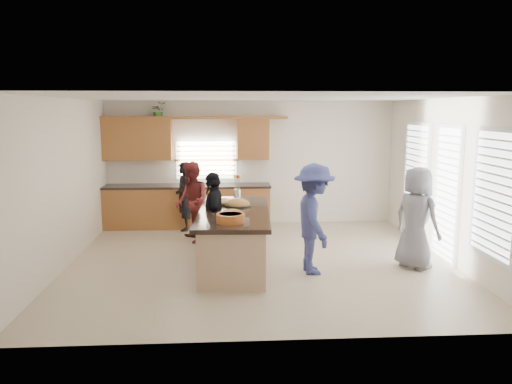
{
  "coord_description": "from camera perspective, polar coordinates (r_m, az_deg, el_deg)",
  "views": [
    {
      "loc": [
        -0.57,
        -8.33,
        2.61
      ],
      "look_at": [
        -0.03,
        0.45,
        1.15
      ],
      "focal_mm": 35.0,
      "sensor_mm": 36.0,
      "label": 1
    }
  ],
  "objects": [
    {
      "name": "woman_left_back",
      "position": [
        10.92,
        -8.23,
        -0.49
      ],
      "size": [
        0.47,
        0.61,
        1.49
      ],
      "primitive_type": "imported",
      "rotation": [
        0.0,
        0.0,
        -1.35
      ],
      "color": "black",
      "rests_on": "ground"
    },
    {
      "name": "right_wall_glazing",
      "position": [
        9.12,
        21.08,
        0.8
      ],
      "size": [
        0.06,
        4.0,
        2.25
      ],
      "color": "white",
      "rests_on": "ground"
    },
    {
      "name": "floor",
      "position": [
        8.75,
        0.37,
        -7.93
      ],
      "size": [
        6.5,
        6.5,
        0.0
      ],
      "primitive_type": "plane",
      "color": "#BEAD8D",
      "rests_on": "ground"
    },
    {
      "name": "woman_left_front",
      "position": [
        8.54,
        -4.86,
        -2.95
      ],
      "size": [
        0.41,
        0.93,
        1.57
      ],
      "primitive_type": "imported",
      "rotation": [
        0.0,
        0.0,
        -1.55
      ],
      "color": "black",
      "rests_on": "ground"
    },
    {
      "name": "flower_vase",
      "position": [
        9.33,
        -2.16,
        0.63
      ],
      "size": [
        0.14,
        0.14,
        0.45
      ],
      "color": "silver",
      "rests_on": "island"
    },
    {
      "name": "plate_stack",
      "position": [
        9.11,
        -2.46,
        -0.92
      ],
      "size": [
        0.19,
        0.19,
        0.05
      ],
      "primitive_type": "cylinder",
      "color": "#C69AE1",
      "rests_on": "island"
    },
    {
      "name": "room_shell",
      "position": [
        8.38,
        0.39,
        4.57
      ],
      "size": [
        6.52,
        6.02,
        2.81
      ],
      "color": "silver",
      "rests_on": "ground"
    },
    {
      "name": "potted_plant",
      "position": [
        11.24,
        -11.07,
        9.12
      ],
      "size": [
        0.4,
        0.37,
        0.37
      ],
      "primitive_type": "imported",
      "rotation": [
        0.0,
        0.0,
        0.31
      ],
      "color": "#3A772F",
      "rests_on": "back_cabinetry"
    },
    {
      "name": "island",
      "position": [
        8.41,
        -2.5,
        -5.46
      ],
      "size": [
        1.3,
        2.76,
        0.95
      ],
      "rotation": [
        0.0,
        0.0,
        -0.06
      ],
      "color": "tan",
      "rests_on": "ground"
    },
    {
      "name": "clear_cup",
      "position": [
        7.2,
        -1.07,
        -3.45
      ],
      "size": [
        0.09,
        0.09,
        0.11
      ],
      "primitive_type": "cylinder",
      "color": "white",
      "rests_on": "island"
    },
    {
      "name": "platter_front",
      "position": [
        7.85,
        -2.76,
        -2.6
      ],
      "size": [
        0.42,
        0.42,
        0.17
      ],
      "color": "black",
      "rests_on": "island"
    },
    {
      "name": "platter_back",
      "position": [
        8.89,
        -3.77,
        -1.18
      ],
      "size": [
        0.37,
        0.37,
        0.15
      ],
      "color": "black",
      "rests_on": "island"
    },
    {
      "name": "woman_right_back",
      "position": [
        8.01,
        6.65,
        -3.07
      ],
      "size": [
        0.71,
        1.18,
        1.77
      ],
      "primitive_type": "imported",
      "rotation": [
        0.0,
        0.0,
        1.62
      ],
      "color": "navy",
      "rests_on": "ground"
    },
    {
      "name": "salad_bowl",
      "position": [
        7.42,
        -2.93,
        -2.94
      ],
      "size": [
        0.42,
        0.42,
        0.13
      ],
      "color": "#C66124",
      "rests_on": "island"
    },
    {
      "name": "woman_right_front",
      "position": [
        8.63,
        17.86,
        -2.83
      ],
      "size": [
        0.9,
        0.99,
        1.69
      ],
      "primitive_type": "imported",
      "rotation": [
        0.0,
        0.0,
        2.14
      ],
      "color": "slate",
      "rests_on": "ground"
    },
    {
      "name": "back_cabinetry",
      "position": [
        11.23,
        -8.07,
        0.64
      ],
      "size": [
        4.08,
        0.66,
        2.46
      ],
      "color": "#975A2C",
      "rests_on": "ground"
    },
    {
      "name": "platter_mid",
      "position": [
        8.67,
        -2.06,
        -1.44
      ],
      "size": [
        0.47,
        0.47,
        0.19
      ],
      "color": "black",
      "rests_on": "island"
    },
    {
      "name": "woman_left_mid",
      "position": [
        9.93,
        -7.37,
        -1.16
      ],
      "size": [
        0.81,
        0.92,
        1.6
      ],
      "primitive_type": "imported",
      "rotation": [
        0.0,
        0.0,
        -1.27
      ],
      "color": "maroon",
      "rests_on": "ground"
    }
  ]
}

